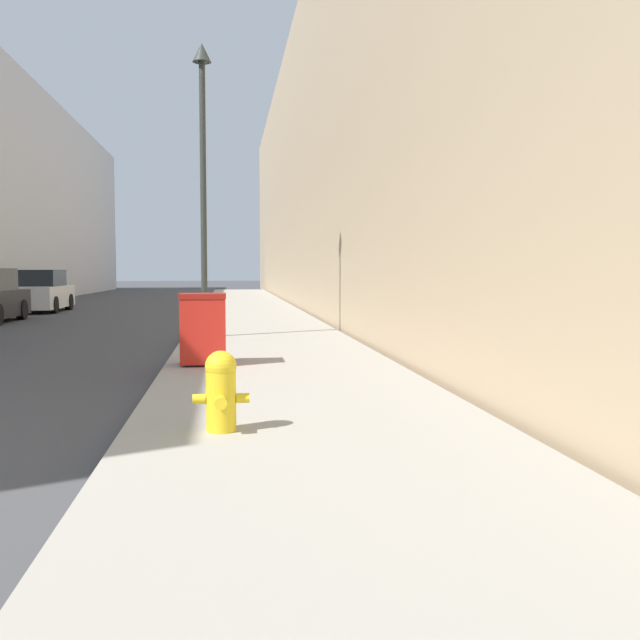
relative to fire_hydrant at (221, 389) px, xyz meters
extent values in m
cube|color=#9E998E|center=(0.90, 17.11, -0.46)|extent=(3.63, 60.00, 0.14)
cube|color=tan|center=(8.81, 25.11, 5.41)|extent=(12.00, 60.00, 11.88)
cylinder|color=yellow|center=(0.00, 0.00, -0.12)|extent=(0.27, 0.27, 0.54)
sphere|color=yellow|center=(0.00, 0.00, 0.21)|extent=(0.29, 0.29, 0.29)
cylinder|color=yellow|center=(0.00, 0.00, 0.29)|extent=(0.08, 0.08, 0.06)
cylinder|color=yellow|center=(0.00, -0.19, -0.09)|extent=(0.11, 0.12, 0.11)
cylinder|color=yellow|center=(-0.20, 0.00, -0.09)|extent=(0.12, 0.09, 0.09)
cylinder|color=yellow|center=(0.20, 0.00, -0.09)|extent=(0.12, 0.09, 0.09)
cube|color=red|center=(-0.31, 4.62, 0.14)|extent=(0.68, 0.60, 0.99)
cube|color=maroon|center=(-0.31, 4.62, 0.68)|extent=(0.71, 0.62, 0.08)
cylinder|color=black|center=(-0.61, 4.88, -0.31)|extent=(0.05, 0.16, 0.16)
cylinder|color=black|center=(-0.02, 4.88, -0.31)|extent=(0.05, 0.16, 0.16)
cylinder|color=#2D332D|center=(-0.44, 9.30, -0.26)|extent=(0.25, 0.25, 0.25)
cylinder|color=#2D332D|center=(-0.44, 9.30, 2.57)|extent=(0.13, 0.13, 5.90)
cone|color=#2D332D|center=(-0.44, 9.30, 5.72)|extent=(0.40, 0.40, 0.40)
cylinder|color=black|center=(-6.55, 17.50, -0.21)|extent=(0.24, 0.64, 0.64)
cube|color=silver|center=(-7.10, 22.02, 0.05)|extent=(1.72, 4.23, 0.83)
cube|color=#1E2328|center=(-7.10, 22.02, 0.77)|extent=(1.51, 2.20, 0.62)
cylinder|color=black|center=(-7.89, 23.29, -0.21)|extent=(0.24, 0.64, 0.64)
cylinder|color=black|center=(-6.31, 23.29, -0.21)|extent=(0.24, 0.64, 0.64)
cylinder|color=black|center=(-7.89, 20.76, -0.21)|extent=(0.24, 0.64, 0.64)
cylinder|color=black|center=(-6.31, 20.76, -0.21)|extent=(0.24, 0.64, 0.64)
camera|label=1|loc=(0.07, -6.47, 1.08)|focal=40.00mm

